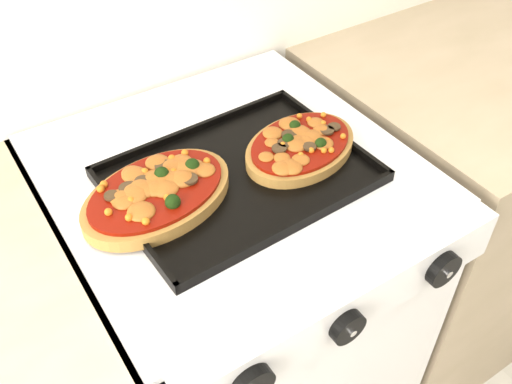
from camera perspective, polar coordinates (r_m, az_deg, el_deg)
stove at (r=1.31m, az=-2.03°, el=-12.94°), size 0.60×0.60×0.91m
control_panel at (r=0.84m, az=8.82°, el=-11.93°), size 0.60×0.02×0.09m
knob_left at (r=0.77m, az=-0.33°, el=-18.68°), size 0.06×0.02×0.06m
knob_center at (r=0.83m, az=9.13°, el=-13.20°), size 0.05×0.02×0.05m
knob_right at (r=0.93m, az=18.22°, el=-7.36°), size 0.06×0.02×0.06m
baking_tray at (r=0.94m, az=-1.68°, el=1.81°), size 0.42×0.32×0.02m
pizza_left at (r=0.89m, az=-9.87°, el=-0.10°), size 0.28×0.21×0.04m
pizza_right at (r=0.98m, az=4.45°, el=4.68°), size 0.25×0.20×0.03m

